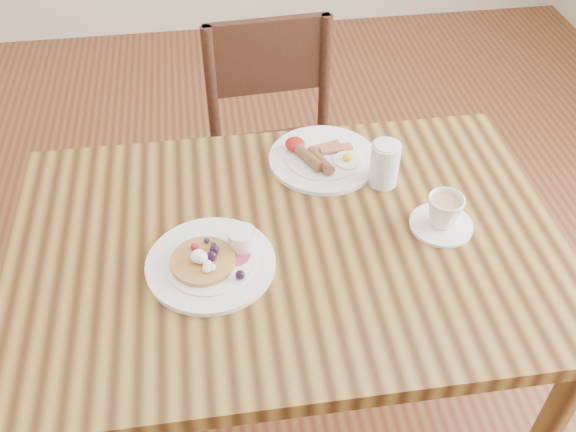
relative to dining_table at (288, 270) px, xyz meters
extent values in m
plane|color=#582C19|center=(0.00, 0.00, -0.65)|extent=(5.00, 5.00, 0.00)
cube|color=olive|center=(0.00, 0.00, 0.08)|extent=(1.20, 0.80, 0.04)
cylinder|color=olive|center=(0.54, 0.34, -0.30)|extent=(0.06, 0.06, 0.71)
cylinder|color=olive|center=(-0.54, 0.34, -0.30)|extent=(0.06, 0.06, 0.71)
cube|color=#3B2115|center=(0.06, 0.59, -0.20)|extent=(0.45, 0.45, 0.04)
cylinder|color=#3B2115|center=(-0.11, 0.40, -0.44)|extent=(0.04, 0.04, 0.43)
cylinder|color=#3B2115|center=(0.25, 0.42, -0.44)|extent=(0.04, 0.04, 0.43)
cylinder|color=#3B2115|center=(-0.13, 0.75, -0.44)|extent=(0.04, 0.04, 0.43)
cylinder|color=#3B2115|center=(0.23, 0.78, -0.44)|extent=(0.04, 0.04, 0.43)
cylinder|color=#3B2115|center=(0.23, 0.78, 0.01)|extent=(0.04, 0.04, 0.43)
cylinder|color=#3B2115|center=(-0.13, 0.75, 0.01)|extent=(0.04, 0.04, 0.43)
cube|color=#3B2115|center=(0.05, 0.78, 0.11)|extent=(0.38, 0.05, 0.24)
cylinder|color=white|center=(-0.17, -0.05, 0.10)|extent=(0.27, 0.27, 0.01)
cylinder|color=white|center=(-0.17, -0.05, 0.11)|extent=(0.19, 0.19, 0.01)
cylinder|color=#B22D59|center=(-0.12, -0.04, 0.12)|extent=(0.07, 0.07, 0.00)
cylinder|color=#C68C47|center=(-0.19, -0.06, 0.12)|extent=(0.13, 0.13, 0.01)
ellipsoid|color=white|center=(-0.19, -0.06, 0.14)|extent=(0.03, 0.03, 0.02)
ellipsoid|color=white|center=(-0.18, -0.09, 0.13)|extent=(0.02, 0.02, 0.01)
cylinder|color=white|center=(-0.10, -0.02, 0.13)|extent=(0.06, 0.06, 0.04)
cylinder|color=#591E07|center=(-0.10, -0.02, 0.15)|extent=(0.05, 0.05, 0.00)
sphere|color=black|center=(-0.16, -0.04, 0.14)|extent=(0.02, 0.02, 0.02)
sphere|color=#1E234C|center=(-0.16, -0.02, 0.13)|extent=(0.01, 0.01, 0.01)
sphere|color=#1E234C|center=(-0.18, -0.01, 0.13)|extent=(0.01, 0.01, 0.01)
sphere|color=#B21938|center=(-0.19, -0.03, 0.13)|extent=(0.02, 0.02, 0.02)
sphere|color=black|center=(-0.20, -0.06, 0.14)|extent=(0.02, 0.02, 0.02)
sphere|color=#1E234C|center=(-0.18, -0.08, 0.13)|extent=(0.01, 0.01, 0.01)
sphere|color=black|center=(-0.16, -0.06, 0.14)|extent=(0.02, 0.02, 0.02)
sphere|color=#1E234C|center=(-0.10, -0.10, 0.12)|extent=(0.01, 0.01, 0.01)
sphere|color=#B21938|center=(-0.09, -0.06, 0.12)|extent=(0.01, 0.01, 0.01)
sphere|color=black|center=(-0.10, -0.02, 0.12)|extent=(0.02, 0.02, 0.02)
cylinder|color=white|center=(0.13, 0.26, 0.10)|extent=(0.27, 0.27, 0.01)
cylinder|color=white|center=(0.13, 0.26, 0.11)|extent=(0.19, 0.19, 0.01)
cylinder|color=brown|center=(0.09, 0.24, 0.13)|extent=(0.06, 0.10, 0.03)
cylinder|color=brown|center=(0.11, 0.23, 0.13)|extent=(0.06, 0.10, 0.03)
cube|color=maroon|center=(0.14, 0.29, 0.12)|extent=(0.08, 0.04, 0.01)
cube|color=maroon|center=(0.16, 0.28, 0.12)|extent=(0.08, 0.03, 0.01)
cylinder|color=white|center=(0.18, 0.23, 0.12)|extent=(0.07, 0.07, 0.00)
ellipsoid|color=yellow|center=(0.18, 0.23, 0.13)|extent=(0.03, 0.03, 0.01)
ellipsoid|color=#A5190F|center=(0.06, 0.30, 0.13)|extent=(0.05, 0.05, 0.03)
cylinder|color=white|center=(0.34, -0.01, 0.10)|extent=(0.14, 0.14, 0.01)
imported|color=white|center=(0.34, -0.01, 0.14)|extent=(0.11, 0.11, 0.07)
cylinder|color=tan|center=(0.34, -0.01, 0.17)|extent=(0.07, 0.07, 0.00)
cylinder|color=silver|center=(0.25, 0.16, 0.15)|extent=(0.07, 0.07, 0.11)
camera|label=1|loc=(-0.14, -0.97, 1.09)|focal=40.00mm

